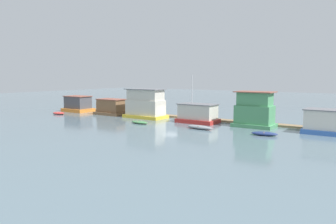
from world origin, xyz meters
The scene contains 15 objects.
ground_plane centered at (0.00, 0.00, 0.00)m, with size 200.00×200.00×0.00m, color slate.
dock_walkway centered at (0.00, 3.17, 0.15)m, with size 59.60×1.74×0.30m, color #846B4C.
houseboat_orange centered at (-22.58, -0.38, 1.47)m, with size 5.79×4.09×3.19m.
houseboat_brown centered at (-13.35, -0.24, 1.37)m, with size 5.91×3.92×2.95m.
houseboat_yellow centered at (-5.18, -0.35, 2.34)m, with size 7.32×3.96×5.03m.
houseboat_red centered at (5.20, -0.42, 1.42)m, with size 6.19×3.73×7.36m.
houseboat_green centered at (13.90, 0.54, 2.31)m, with size 5.74×3.82×5.08m.
houseboat_blue centered at (23.71, 0.27, 1.51)m, with size 6.15×3.81×3.12m.
dinghy_red centered at (-21.92, -5.62, 0.23)m, with size 2.76×1.63×0.45m.
dinghy_green centered at (-1.77, -6.17, 0.20)m, with size 3.39×1.64×0.39m.
dinghy_grey centered at (8.42, -5.63, 0.26)m, with size 4.13×1.39×0.52m.
dinghy_navy centered at (17.30, -5.37, 0.24)m, with size 3.30×1.66×0.49m.
mooring_post_near_left centered at (-7.24, 2.05, 0.85)m, with size 0.29×0.29×1.70m, color brown.
mooring_post_far_left centered at (21.08, 2.05, 0.98)m, with size 0.27×0.27×1.97m, color #846B4C.
mooring_post_centre centered at (-19.71, 2.05, 0.98)m, with size 0.26×0.26×1.96m, color #846B4C.
Camera 1 is at (29.78, -44.78, 7.43)m, focal length 35.00 mm.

